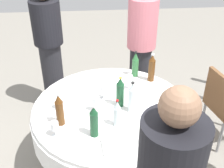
% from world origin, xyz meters
% --- Properties ---
extents(ground_plane, '(10.00, 10.00, 0.00)m').
position_xyz_m(ground_plane, '(0.00, 0.00, 0.00)').
color(ground_plane, gray).
extents(dining_table, '(1.46, 1.46, 0.74)m').
position_xyz_m(dining_table, '(0.00, 0.00, 0.59)').
color(dining_table, white).
rests_on(dining_table, ground_plane).
extents(bottle_brown_rear, '(0.07, 0.07, 0.30)m').
position_xyz_m(bottle_brown_rear, '(-0.43, 0.44, 0.88)').
color(bottle_brown_rear, '#593314').
rests_on(bottle_brown_rear, dining_table).
extents(bottle_green_near, '(0.07, 0.07, 0.28)m').
position_xyz_m(bottle_green_near, '(-0.54, 0.29, 0.87)').
color(bottle_green_near, '#2D6B38').
rests_on(bottle_green_near, dining_table).
extents(bottle_clear_east, '(0.07, 0.07, 0.30)m').
position_xyz_m(bottle_clear_east, '(0.07, 0.17, 0.88)').
color(bottle_clear_east, silver).
rests_on(bottle_clear_east, dining_table).
extents(bottle_dark_green_outer, '(0.07, 0.07, 0.30)m').
position_xyz_m(bottle_dark_green_outer, '(-0.02, 0.07, 0.88)').
color(bottle_dark_green_outer, '#194728').
rests_on(bottle_dark_green_outer, dining_table).
extents(bottle_brown_south, '(0.07, 0.07, 0.30)m').
position_xyz_m(bottle_brown_south, '(0.19, -0.44, 0.88)').
color(bottle_brown_south, '#593314').
rests_on(bottle_brown_south, dining_table).
extents(bottle_dark_green_far, '(0.07, 0.07, 0.29)m').
position_xyz_m(bottle_dark_green_far, '(0.35, -0.17, 0.87)').
color(bottle_dark_green_far, '#194728').
rests_on(bottle_dark_green_far, dining_table).
extents(bottle_clear_right, '(0.06, 0.06, 0.26)m').
position_xyz_m(bottle_clear_right, '(0.25, 0.02, 0.86)').
color(bottle_clear_right, silver).
rests_on(bottle_clear_right, dining_table).
extents(wine_glass_outer, '(0.07, 0.07, 0.15)m').
position_xyz_m(wine_glass_outer, '(0.04, -0.15, 0.85)').
color(wine_glass_outer, white).
rests_on(wine_glass_outer, dining_table).
extents(wine_glass_south, '(0.06, 0.06, 0.13)m').
position_xyz_m(wine_glass_south, '(0.33, -0.48, 0.83)').
color(wine_glass_south, white).
rests_on(wine_glass_south, dining_table).
extents(wine_glass_far, '(0.07, 0.07, 0.15)m').
position_xyz_m(wine_glass_far, '(-0.14, -0.07, 0.84)').
color(wine_glass_far, white).
rests_on(wine_glass_far, dining_table).
extents(wine_glass_right, '(0.06, 0.06, 0.14)m').
position_xyz_m(wine_glass_right, '(-0.01, -0.46, 0.84)').
color(wine_glass_right, white).
rests_on(wine_glass_right, dining_table).
extents(wine_glass_north, '(0.06, 0.06, 0.15)m').
position_xyz_m(wine_glass_north, '(-0.29, 0.19, 0.85)').
color(wine_glass_north, white).
rests_on(wine_glass_north, dining_table).
extents(plate_north, '(0.21, 0.21, 0.04)m').
position_xyz_m(plate_north, '(0.47, 0.27, 0.75)').
color(plate_north, white).
rests_on(plate_north, dining_table).
extents(plate_front, '(0.23, 0.23, 0.04)m').
position_xyz_m(plate_front, '(-0.12, 0.53, 0.75)').
color(plate_front, white).
rests_on(plate_front, dining_table).
extents(plate_inner, '(0.22, 0.22, 0.02)m').
position_xyz_m(plate_inner, '(-0.48, -0.16, 0.75)').
color(plate_inner, white).
rests_on(plate_inner, dining_table).
extents(plate_mid, '(0.22, 0.22, 0.02)m').
position_xyz_m(plate_mid, '(0.23, 0.49, 0.75)').
color(plate_mid, white).
rests_on(plate_mid, dining_table).
extents(knife_near, '(0.12, 0.16, 0.00)m').
position_xyz_m(knife_near, '(0.16, -0.29, 0.74)').
color(knife_near, silver).
rests_on(knife_near, dining_table).
extents(folded_napkin, '(0.19, 0.19, 0.02)m').
position_xyz_m(folded_napkin, '(0.50, -0.03, 0.75)').
color(folded_napkin, white).
rests_on(folded_napkin, dining_table).
extents(person_east, '(0.34, 0.34, 1.66)m').
position_xyz_m(person_east, '(-1.00, 0.43, 0.87)').
color(person_east, '#26262B').
rests_on(person_east, ground_plane).
extents(person_outer, '(0.34, 0.34, 1.61)m').
position_xyz_m(person_outer, '(-1.09, -0.66, 0.84)').
color(person_outer, '#26262B').
rests_on(person_outer, ground_plane).
extents(chair_far, '(0.48, 0.48, 0.87)m').
position_xyz_m(chair_far, '(-0.27, 1.21, 0.52)').
color(chair_far, brown).
rests_on(chair_far, ground_plane).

